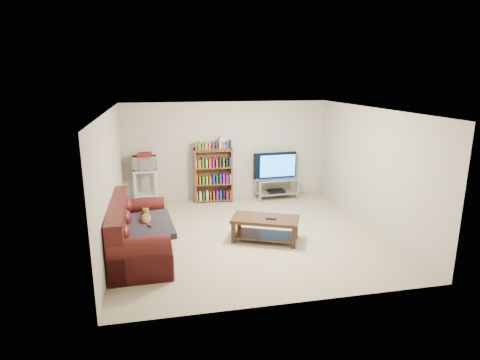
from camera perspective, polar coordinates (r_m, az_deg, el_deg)
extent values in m
plane|color=#C6B893|center=(7.89, 1.32, -7.73)|extent=(5.00, 5.00, 0.00)
plane|color=white|center=(7.32, 1.43, 9.93)|extent=(5.00, 5.00, 0.00)
plane|color=beige|center=(9.91, -1.93, 4.14)|extent=(5.00, 0.00, 5.00)
plane|color=beige|center=(5.21, 7.66, -5.67)|extent=(5.00, 0.00, 5.00)
plane|color=beige|center=(7.37, -17.91, -0.22)|extent=(0.00, 5.00, 5.00)
plane|color=beige|center=(8.43, 18.17, 1.56)|extent=(0.00, 5.00, 5.00)
cube|color=#431111|center=(7.19, -13.87, -8.62)|extent=(1.02, 2.25, 0.42)
cube|color=#431111|center=(7.11, -16.84, -6.74)|extent=(0.32, 2.23, 0.93)
cube|color=#431111|center=(6.26, -13.92, -11.63)|extent=(0.92, 0.26, 0.54)
cube|color=#431111|center=(8.10, -13.88, -5.51)|extent=(0.92, 0.26, 0.54)
cube|color=#28252F|center=(6.92, -13.21, -6.45)|extent=(0.98, 1.20, 0.19)
cube|color=#331F11|center=(7.48, 3.64, -5.60)|extent=(1.37, 1.06, 0.06)
cube|color=#331F11|center=(7.60, 3.60, -7.84)|extent=(1.23, 0.95, 0.03)
cube|color=#331F11|center=(7.43, -0.94, -7.55)|extent=(0.09, 0.09, 0.39)
cube|color=#331F11|center=(7.28, 7.66, -8.18)|extent=(0.09, 0.09, 0.39)
cube|color=#331F11|center=(7.88, -0.12, -6.23)|extent=(0.09, 0.09, 0.39)
cube|color=#331F11|center=(7.74, 7.97, -6.79)|extent=(0.09, 0.09, 0.39)
cube|color=black|center=(7.40, 4.43, -5.51)|extent=(0.21, 0.11, 0.02)
cube|color=#999EA3|center=(10.03, 5.17, 0.14)|extent=(1.06, 0.52, 0.03)
cube|color=#999EA3|center=(10.13, 5.13, -1.79)|extent=(1.01, 0.50, 0.02)
cube|color=gray|center=(9.76, 2.86, -1.72)|extent=(0.05, 0.05, 0.52)
cube|color=gray|center=(10.09, 8.13, -1.30)|extent=(0.05, 0.05, 0.52)
cube|color=gray|center=(10.13, 2.16, -1.10)|extent=(0.05, 0.05, 0.52)
cube|color=gray|center=(10.45, 7.27, -0.72)|extent=(0.05, 0.05, 0.52)
imported|color=black|center=(9.95, 5.21, 2.01)|extent=(1.12, 0.21, 0.64)
cube|color=black|center=(10.11, 5.13, -1.57)|extent=(0.43, 0.31, 0.06)
cube|color=brown|center=(9.71, -6.38, 0.60)|extent=(0.06, 0.29, 1.32)
cube|color=brown|center=(9.78, -1.24, 0.79)|extent=(0.06, 0.29, 1.32)
cube|color=brown|center=(9.60, -3.87, 4.45)|extent=(0.93, 0.33, 0.03)
cube|color=maroon|center=(9.58, -5.09, 4.70)|extent=(0.28, 0.22, 0.07)
cube|color=silver|center=(9.53, -13.34, 1.32)|extent=(0.56, 0.41, 0.04)
cube|color=silver|center=(9.68, -13.14, -1.98)|extent=(0.50, 0.37, 0.03)
cube|color=silver|center=(9.50, -14.65, -1.59)|extent=(0.05, 0.05, 0.85)
cube|color=silver|center=(9.48, -11.77, -1.45)|extent=(0.05, 0.05, 0.85)
cube|color=silver|center=(9.81, -14.56, -1.08)|extent=(0.05, 0.05, 0.85)
cube|color=silver|center=(9.79, -11.77, -0.94)|extent=(0.05, 0.05, 0.85)
imported|color=silver|center=(9.50, -13.40, 2.33)|extent=(0.55, 0.38, 0.30)
cube|color=maroon|center=(9.46, -13.46, 3.38)|extent=(0.33, 0.29, 0.05)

